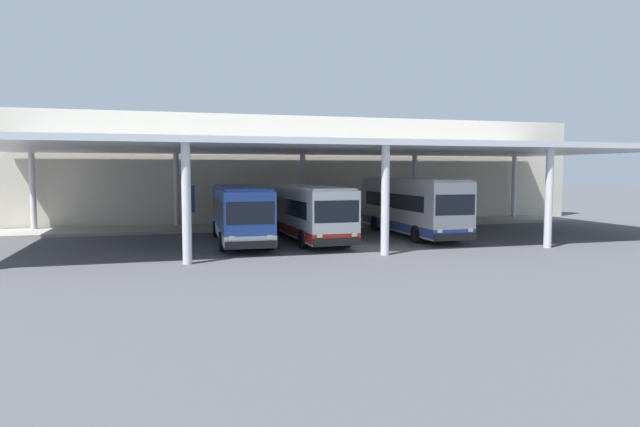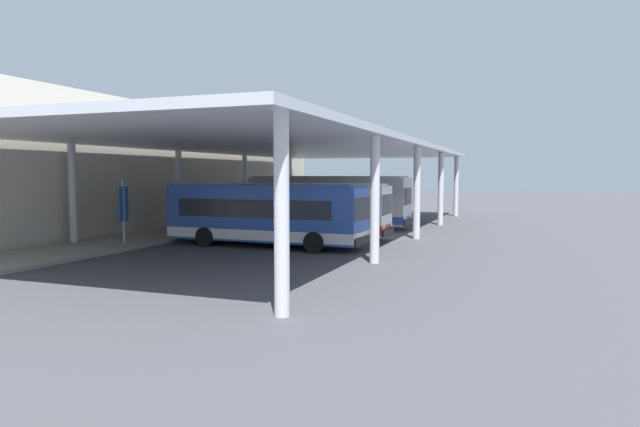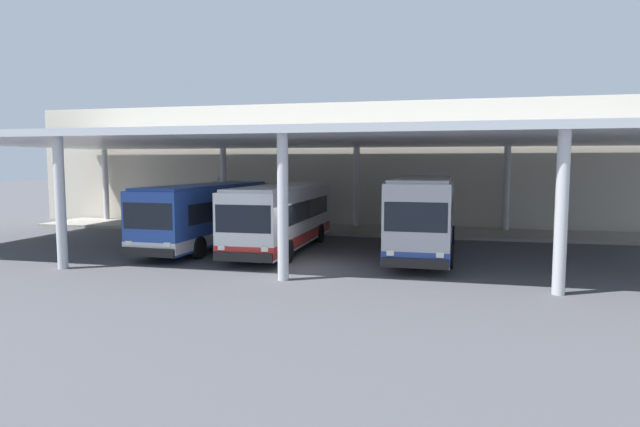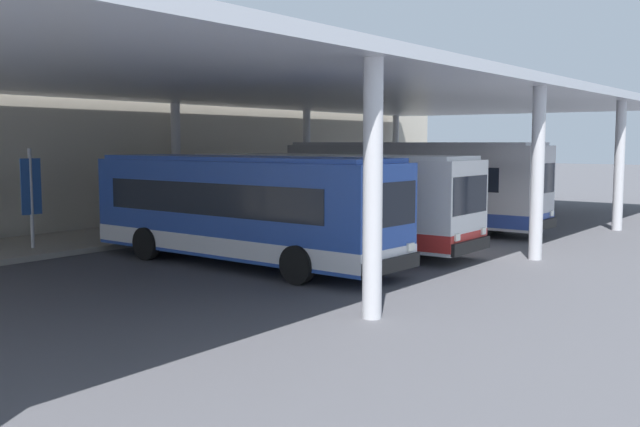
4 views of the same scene
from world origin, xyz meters
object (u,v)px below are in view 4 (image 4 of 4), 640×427
at_px(bus_second_bay, 326,200).
at_px(bus_middle_bay, 410,184).
at_px(bench_waiting, 270,204).
at_px(banner_sign, 31,192).
at_px(bus_nearest_bay, 241,208).

distance_m(bus_second_bay, bus_middle_bay, 6.81).
bearing_deg(bus_middle_bay, bench_waiting, 93.89).
distance_m(bus_middle_bay, bench_waiting, 7.37).
height_order(bus_middle_bay, bench_waiting, bus_middle_bay).
bearing_deg(bench_waiting, bus_middle_bay, -86.11).
xyz_separation_m(bus_second_bay, bench_waiting, (6.28, 7.88, -0.99)).
bearing_deg(bench_waiting, banner_sign, -176.05).
relative_size(bus_nearest_bay, banner_sign, 3.32).
distance_m(bus_second_bay, banner_sign, 9.51).
bearing_deg(banner_sign, bus_nearest_bay, -70.37).
height_order(bus_middle_bay, banner_sign, bus_middle_bay).
height_order(bus_second_bay, bench_waiting, bus_second_bay).
height_order(bus_nearest_bay, bus_second_bay, same).
bearing_deg(bus_middle_bay, bus_second_bay, -174.73).
height_order(bench_waiting, banner_sign, banner_sign).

